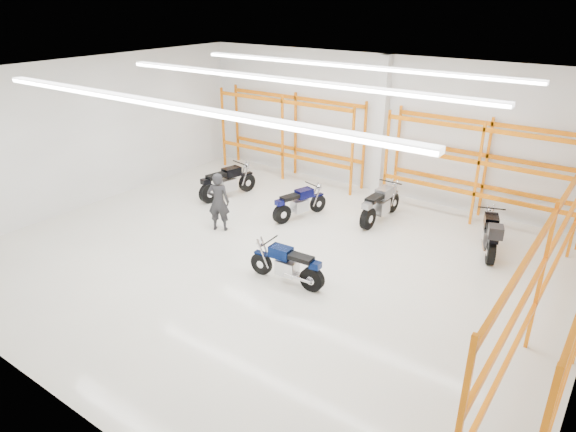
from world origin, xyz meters
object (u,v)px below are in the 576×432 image
Objects in this scene: motorcycle_back_d at (491,235)px; structural_column at (381,127)px; standing_man at (219,202)px; motorcycle_back_a at (225,183)px; motorcycle_back_c at (379,205)px; motorcycle_back_b at (298,204)px; motorcycle_main at (289,266)px.

structural_column is at bearing 151.81° from motorcycle_back_d.
standing_man is (-6.66, -2.94, 0.32)m from motorcycle_back_d.
motorcycle_back_a is 5.09m from motorcycle_back_c.
motorcycle_back_b is at bearing -105.87° from structural_column.
motorcycle_main is 5.36m from motorcycle_back_d.
motorcycle_back_a reaches higher than motorcycle_main.
motorcycle_back_d is at bearing 6.82° from motorcycle_back_a.
motorcycle_back_b is at bearing -149.84° from motorcycle_back_c.
structural_column is at bearing 99.00° from motorcycle_main.
motorcycle_back_d is at bearing -28.19° from structural_column.
motorcycle_back_c is at bearing -62.05° from structural_column.
motorcycle_back_a is 0.48× the size of structural_column.
motorcycle_main is at bearing -91.16° from motorcycle_back_c.
structural_column is at bearing 40.97° from motorcycle_back_a.
motorcycle_main is at bearing -128.48° from motorcycle_back_d.
motorcycle_back_d is (8.20, 0.98, 0.03)m from motorcycle_back_a.
motorcycle_main is at bearing 130.91° from standing_man.
standing_man is (-3.33, 1.25, 0.40)m from motorcycle_main.
standing_man is 5.93m from structural_column.
structural_column reaches higher than motorcycle_back_a.
motorcycle_back_c is at bearing 88.84° from motorcycle_main.
structural_column reaches higher than motorcycle_back_b.
motorcycle_back_a is at bearing -80.54° from standing_man.
structural_column is at bearing -141.95° from standing_man.
motorcycle_main is 3.58m from standing_man.
motorcycle_back_b is 0.42× the size of structural_column.
motorcycle_back_d is 1.24× the size of standing_man.
structural_column is (-4.37, 2.34, 1.72)m from motorcycle_back_d.
motorcycle_back_c is 3.25m from motorcycle_back_d.
motorcycle_back_a is 8.25m from motorcycle_back_d.
motorcycle_main is at bearing -33.48° from motorcycle_back_a.
standing_man is at bearing -52.05° from motorcycle_back_a.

